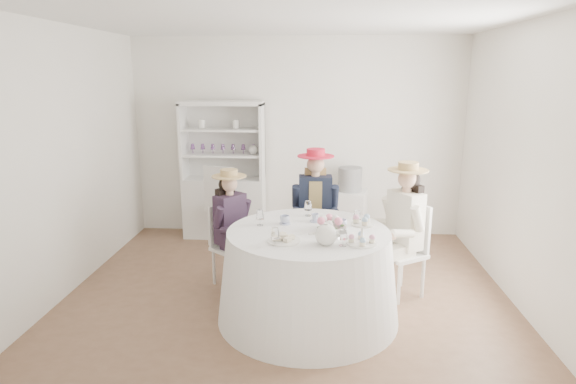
{
  "coord_description": "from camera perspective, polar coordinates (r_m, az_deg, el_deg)",
  "views": [
    {
      "loc": [
        0.31,
        -4.59,
        2.21
      ],
      "look_at": [
        0.0,
        0.1,
        1.05
      ],
      "focal_mm": 30.0,
      "sensor_mm": 36.0,
      "label": 1
    }
  ],
  "objects": [
    {
      "name": "ground",
      "position": [
        5.11,
        -0.08,
        -11.79
      ],
      "size": [
        4.5,
        4.5,
        0.0
      ],
      "primitive_type": "plane",
      "color": "brown",
      "rests_on": "ground"
    },
    {
      "name": "ceiling",
      "position": [
        4.63,
        -0.09,
        19.93
      ],
      "size": [
        4.5,
        4.5,
        0.0
      ],
      "primitive_type": "plane",
      "rotation": [
        3.14,
        0.0,
        0.0
      ],
      "color": "white",
      "rests_on": "wall_back"
    },
    {
      "name": "wall_back",
      "position": [
        6.66,
        1.09,
        6.42
      ],
      "size": [
        4.5,
        0.0,
        4.5
      ],
      "primitive_type": "plane",
      "rotation": [
        1.57,
        0.0,
        0.0
      ],
      "color": "white",
      "rests_on": "ground"
    },
    {
      "name": "wall_front",
      "position": [
        2.75,
        -2.9,
        -4.38
      ],
      "size": [
        4.5,
        0.0,
        4.5
      ],
      "primitive_type": "plane",
      "rotation": [
        -1.57,
        0.0,
        0.0
      ],
      "color": "white",
      "rests_on": "ground"
    },
    {
      "name": "wall_left",
      "position": [
        5.33,
        -25.04,
        3.26
      ],
      "size": [
        0.0,
        4.5,
        4.5
      ],
      "primitive_type": "plane",
      "rotation": [
        1.57,
        0.0,
        1.57
      ],
      "color": "white",
      "rests_on": "ground"
    },
    {
      "name": "wall_right",
      "position": [
        5.06,
        26.29,
        2.63
      ],
      "size": [
        0.0,
        4.5,
        4.5
      ],
      "primitive_type": "plane",
      "rotation": [
        1.57,
        0.0,
        -1.57
      ],
      "color": "white",
      "rests_on": "ground"
    },
    {
      "name": "tea_table",
      "position": [
        4.48,
        2.38,
        -9.75
      ],
      "size": [
        1.67,
        1.67,
        0.84
      ],
      "rotation": [
        0.0,
        0.0,
        0.15
      ],
      "color": "white",
      "rests_on": "ground"
    },
    {
      "name": "hutch",
      "position": [
        6.67,
        -7.52,
        0.32
      ],
      "size": [
        1.14,
        0.53,
        1.86
      ],
      "rotation": [
        0.0,
        0.0,
        0.11
      ],
      "color": "silver",
      "rests_on": "ground"
    },
    {
      "name": "side_table",
      "position": [
        6.57,
        7.23,
        -2.77
      ],
      "size": [
        0.53,
        0.53,
        0.69
      ],
      "primitive_type": "cube",
      "rotation": [
        0.0,
        0.0,
        -0.23
      ],
      "color": "silver",
      "rests_on": "ground"
    },
    {
      "name": "hatbox",
      "position": [
        6.45,
        7.36,
        1.51
      ],
      "size": [
        0.36,
        0.36,
        0.32
      ],
      "primitive_type": "cylinder",
      "rotation": [
        0.0,
        0.0,
        -0.13
      ],
      "color": "black",
      "rests_on": "side_table"
    },
    {
      "name": "guest_left",
      "position": [
        5.08,
        -6.69,
        -3.43
      ],
      "size": [
        0.54,
        0.52,
        1.26
      ],
      "rotation": [
        0.0,
        0.0,
        0.91
      ],
      "color": "silver",
      "rests_on": "ground"
    },
    {
      "name": "guest_mid",
      "position": [
        5.35,
        3.24,
        -1.43
      ],
      "size": [
        0.51,
        0.54,
        1.42
      ],
      "rotation": [
        0.0,
        0.0,
        0.04
      ],
      "color": "silver",
      "rests_on": "ground"
    },
    {
      "name": "guest_right",
      "position": [
        4.9,
        13.49,
        -3.51
      ],
      "size": [
        0.59,
        0.55,
        1.38
      ],
      "rotation": [
        0.0,
        0.0,
        -1.0
      ],
      "color": "silver",
      "rests_on": "ground"
    },
    {
      "name": "spare_chair",
      "position": [
        6.33,
        -7.62,
        -1.23
      ],
      "size": [
        0.54,
        0.54,
        1.07
      ],
      "rotation": [
        0.0,
        0.0,
        2.89
      ],
      "color": "silver",
      "rests_on": "ground"
    },
    {
      "name": "teacup_a",
      "position": [
        4.5,
        -0.38,
        -3.37
      ],
      "size": [
        0.11,
        0.11,
        0.07
      ],
      "primitive_type": "imported",
      "rotation": [
        0.0,
        0.0,
        0.24
      ],
      "color": "white",
      "rests_on": "tea_table"
    },
    {
      "name": "teacup_b",
      "position": [
        4.58,
        3.23,
        -3.12
      ],
      "size": [
        0.1,
        0.1,
        0.07
      ],
      "primitive_type": "imported",
      "rotation": [
        0.0,
        0.0,
        -0.42
      ],
      "color": "white",
      "rests_on": "tea_table"
    },
    {
      "name": "teacup_c",
      "position": [
        4.39,
        6.39,
        -3.86
      ],
      "size": [
        0.1,
        0.1,
        0.08
      ],
      "primitive_type": "imported",
      "rotation": [
        0.0,
        0.0,
        -0.04
      ],
      "color": "white",
      "rests_on": "tea_table"
    },
    {
      "name": "flower_bowl",
      "position": [
        4.29,
        5.56,
        -4.46
      ],
      "size": [
        0.25,
        0.25,
        0.05
      ],
      "primitive_type": "imported",
      "rotation": [
        0.0,
        0.0,
        0.23
      ],
      "color": "white",
      "rests_on": "tea_table"
    },
    {
      "name": "flower_arrangement",
      "position": [
        4.31,
        5.1,
        -3.42
      ],
      "size": [
        0.19,
        0.19,
        0.07
      ],
      "rotation": [
        0.0,
        0.0,
        0.18
      ],
      "color": "pink",
      "rests_on": "tea_table"
    },
    {
      "name": "table_teapot",
      "position": [
        3.97,
        4.57,
        -5.07
      ],
      "size": [
        0.26,
        0.18,
        0.19
      ],
      "rotation": [
        0.0,
        0.0,
        -0.13
      ],
      "color": "white",
      "rests_on": "tea_table"
    },
    {
      "name": "sandwich_plate",
      "position": [
        4.05,
        -0.49,
        -5.66
      ],
      "size": [
        0.28,
        0.28,
        0.06
      ],
      "rotation": [
        0.0,
        0.0,
        -0.37
      ],
      "color": "white",
      "rests_on": "tea_table"
    },
    {
      "name": "cupcake_stand",
      "position": [
        4.01,
        8.76,
        -4.91
      ],
      "size": [
        0.25,
        0.25,
        0.24
      ],
      "rotation": [
        0.0,
        0.0,
        -0.0
      ],
      "color": "white",
      "rests_on": "tea_table"
    },
    {
      "name": "stemware_set",
      "position": [
        4.3,
        2.45,
        -3.66
      ],
      "size": [
        0.97,
        0.94,
        0.15
      ],
      "color": "white",
      "rests_on": "tea_table"
    }
  ]
}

